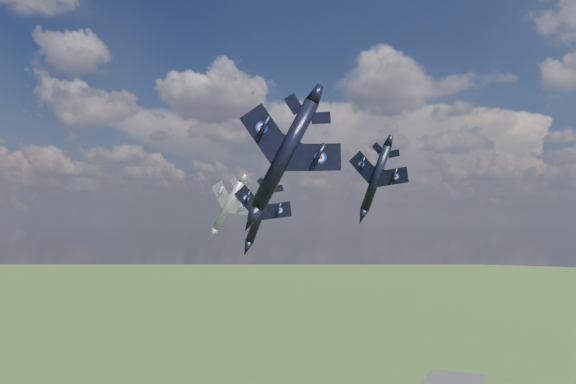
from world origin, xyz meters
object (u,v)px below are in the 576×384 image
at_px(jet_lead_navy, 260,211).
at_px(jet_right_navy, 284,155).
at_px(jet_high_navy, 376,178).
at_px(jet_left_silver, 228,205).

distance_m(jet_lead_navy, jet_right_navy, 43.24).
bearing_deg(jet_high_navy, jet_left_silver, -156.04).
relative_size(jet_lead_navy, jet_left_silver, 1.13).
relative_size(jet_lead_navy, jet_right_navy, 1.06).
xyz_separation_m(jet_lead_navy, jet_left_silver, (-7.07, 2.33, 1.07)).
distance_m(jet_lead_navy, jet_high_navy, 20.25).
height_order(jet_lead_navy, jet_high_navy, jet_high_navy).
bearing_deg(jet_left_silver, jet_right_navy, -52.90).
bearing_deg(jet_high_navy, jet_lead_navy, -141.79).
distance_m(jet_high_navy, jet_left_silver, 24.98).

